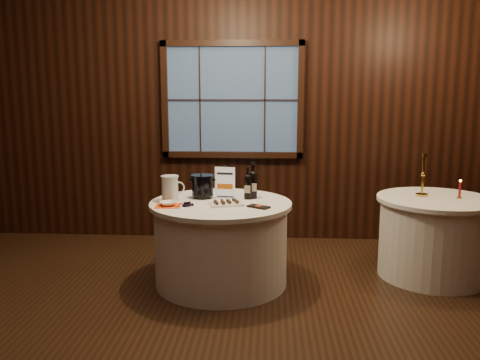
# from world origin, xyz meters

# --- Properties ---
(ground) EXTENTS (6.00, 6.00, 0.00)m
(ground) POSITION_xyz_m (0.00, 0.00, 0.00)
(ground) COLOR black
(ground) RESTS_ON ground
(back_wall) EXTENTS (6.00, 0.10, 3.00)m
(back_wall) POSITION_xyz_m (0.00, 2.48, 1.54)
(back_wall) COLOR black
(back_wall) RESTS_ON ground
(main_table) EXTENTS (1.28, 1.28, 0.77)m
(main_table) POSITION_xyz_m (0.00, 1.00, 0.39)
(main_table) COLOR white
(main_table) RESTS_ON ground
(side_table) EXTENTS (1.08, 1.08, 0.77)m
(side_table) POSITION_xyz_m (2.00, 1.30, 0.39)
(side_table) COLOR white
(side_table) RESTS_ON ground
(sign_stand) EXTENTS (0.19, 0.11, 0.30)m
(sign_stand) POSITION_xyz_m (0.03, 1.15, 0.87)
(sign_stand) COLOR silver
(sign_stand) RESTS_ON main_table
(port_bottle_left) EXTENTS (0.07, 0.08, 0.31)m
(port_bottle_left) POSITION_xyz_m (0.24, 1.14, 0.90)
(port_bottle_left) COLOR black
(port_bottle_left) RESTS_ON main_table
(port_bottle_right) EXTENTS (0.08, 0.09, 0.34)m
(port_bottle_right) POSITION_xyz_m (0.28, 1.18, 0.92)
(port_bottle_right) COLOR black
(port_bottle_right) RESTS_ON main_table
(ice_bucket) EXTENTS (0.21, 0.21, 0.22)m
(ice_bucket) POSITION_xyz_m (-0.18, 1.16, 0.89)
(ice_bucket) COLOR black
(ice_bucket) RESTS_ON main_table
(chocolate_plate) EXTENTS (0.34, 0.27, 0.04)m
(chocolate_plate) POSITION_xyz_m (0.06, 0.88, 0.79)
(chocolate_plate) COLOR white
(chocolate_plate) RESTS_ON main_table
(chocolate_box) EXTENTS (0.21, 0.18, 0.02)m
(chocolate_box) POSITION_xyz_m (0.35, 0.80, 0.78)
(chocolate_box) COLOR black
(chocolate_box) RESTS_ON main_table
(grape_bunch) EXTENTS (0.17, 0.10, 0.04)m
(grape_bunch) POSITION_xyz_m (-0.27, 0.79, 0.79)
(grape_bunch) COLOR black
(grape_bunch) RESTS_ON main_table
(glass_pitcher) EXTENTS (0.21, 0.16, 0.23)m
(glass_pitcher) POSITION_xyz_m (-0.46, 1.01, 0.89)
(glass_pitcher) COLOR white
(glass_pitcher) RESTS_ON main_table
(orange_napkin) EXTENTS (0.23, 0.23, 0.00)m
(orange_napkin) POSITION_xyz_m (-0.44, 0.81, 0.77)
(orange_napkin) COLOR #F34B14
(orange_napkin) RESTS_ON main_table
(cracker_bowl) EXTENTS (0.19, 0.19, 0.04)m
(cracker_bowl) POSITION_xyz_m (-0.44, 0.81, 0.79)
(cracker_bowl) COLOR white
(cracker_bowl) RESTS_ON orange_napkin
(brass_candlestick) EXTENTS (0.12, 0.12, 0.41)m
(brass_candlestick) POSITION_xyz_m (1.89, 1.38, 0.92)
(brass_candlestick) COLOR gold
(brass_candlestick) RESTS_ON side_table
(red_candle) EXTENTS (0.05, 0.05, 0.18)m
(red_candle) POSITION_xyz_m (2.20, 1.27, 0.84)
(red_candle) COLOR gold
(red_candle) RESTS_ON side_table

